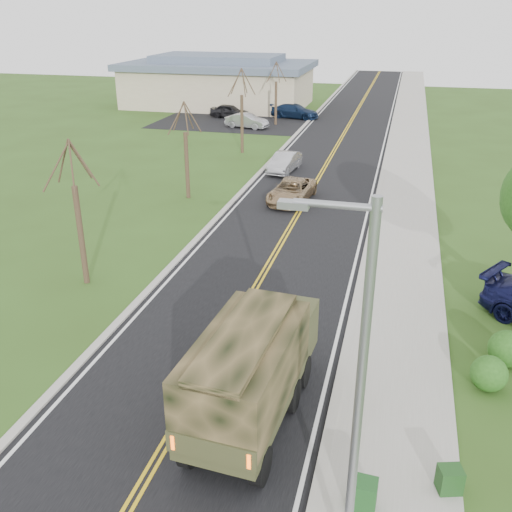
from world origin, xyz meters
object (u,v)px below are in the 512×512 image
(military_truck, at_px, (252,365))
(suv_champagne, at_px, (292,191))
(sedan_silver, at_px, (284,162))
(utility_box_far, at_px, (450,479))
(utility_box_near, at_px, (363,495))

(military_truck, bearing_deg, suv_champagne, 102.14)
(military_truck, xyz_separation_m, sedan_silver, (-4.56, 25.89, -1.14))
(suv_champagne, distance_m, utility_box_far, 22.38)
(suv_champagne, bearing_deg, utility_box_far, -64.22)
(suv_champagne, xyz_separation_m, utility_box_near, (6.03, -21.97, -0.14))
(utility_box_near, bearing_deg, utility_box_far, 32.11)
(sedan_silver, distance_m, utility_box_near, 29.44)
(sedan_silver, xyz_separation_m, utility_box_far, (9.76, -27.32, -0.24))
(utility_box_near, bearing_deg, sedan_silver, 108.80)
(utility_box_near, distance_m, utility_box_far, 2.21)
(suv_champagne, distance_m, utility_box_near, 22.78)
(utility_box_far, bearing_deg, sedan_silver, 92.46)
(suv_champagne, height_order, utility_box_near, suv_champagne)
(sedan_silver, relative_size, utility_box_far, 6.17)
(utility_box_near, xyz_separation_m, utility_box_far, (1.94, 1.06, -0.07))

